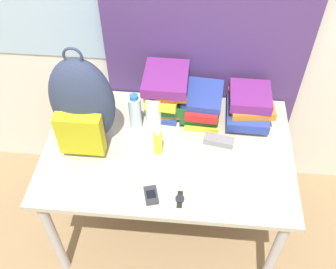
# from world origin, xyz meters

# --- Properties ---
(curtain_blue) EXTENTS (1.05, 0.04, 2.50)m
(curtain_blue) POSITION_xyz_m (0.15, 0.83, 1.25)
(curtain_blue) COLOR #4C336B
(curtain_blue) RESTS_ON ground_plane
(desk) EXTENTS (1.24, 0.80, 0.71)m
(desk) POSITION_xyz_m (0.00, 0.40, 0.63)
(desk) COLOR #B7B299
(desk) RESTS_ON ground_plane
(backpack) EXTENTS (0.31, 0.24, 0.55)m
(backpack) POSITION_xyz_m (-0.40, 0.42, 0.95)
(backpack) COLOR #2D3851
(backpack) RESTS_ON desk
(book_stack_left) EXTENTS (0.23, 0.28, 0.27)m
(book_stack_left) POSITION_xyz_m (-0.03, 0.65, 0.86)
(book_stack_left) COLOR silver
(book_stack_left) RESTS_ON desk
(book_stack_center) EXTENTS (0.22, 0.27, 0.16)m
(book_stack_center) POSITION_xyz_m (0.16, 0.65, 0.79)
(book_stack_center) COLOR yellow
(book_stack_center) RESTS_ON desk
(book_stack_right) EXTENTS (0.25, 0.27, 0.18)m
(book_stack_right) POSITION_xyz_m (0.40, 0.65, 0.80)
(book_stack_right) COLOR red
(book_stack_right) RESTS_ON desk
(water_bottle) EXTENTS (0.06, 0.06, 0.21)m
(water_bottle) POSITION_xyz_m (-0.18, 0.54, 0.81)
(water_bottle) COLOR silver
(water_bottle) RESTS_ON desk
(sports_bottle) EXTENTS (0.08, 0.08, 0.23)m
(sports_bottle) POSITION_xyz_m (-0.09, 0.55, 0.82)
(sports_bottle) COLOR white
(sports_bottle) RESTS_ON desk
(sunscreen_bottle) EXTENTS (0.04, 0.04, 0.16)m
(sunscreen_bottle) POSITION_xyz_m (-0.05, 0.37, 0.78)
(sunscreen_bottle) COLOR yellow
(sunscreen_bottle) RESTS_ON desk
(cell_phone) EXTENTS (0.08, 0.11, 0.02)m
(cell_phone) POSITION_xyz_m (-0.05, 0.11, 0.72)
(cell_phone) COLOR #2D2D33
(cell_phone) RESTS_ON desk
(sunglasses_case) EXTENTS (0.16, 0.08, 0.04)m
(sunglasses_case) POSITION_xyz_m (0.25, 0.46, 0.73)
(sunglasses_case) COLOR gray
(sunglasses_case) RESTS_ON desk
(wristwatch) EXTENTS (0.04, 0.09, 0.01)m
(wristwatch) POSITION_xyz_m (0.08, 0.10, 0.72)
(wristwatch) COLOR black
(wristwatch) RESTS_ON desk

